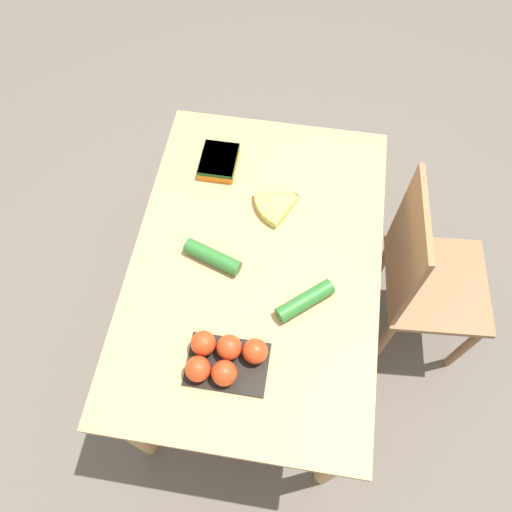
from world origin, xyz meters
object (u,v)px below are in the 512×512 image
object	(u,v)px
banana_bunch	(278,204)
tomato_pack	(223,358)
carrot_bag	(219,161)
cucumber_far	(212,257)
chair	(422,278)
cucumber_near	(305,301)

from	to	relation	value
banana_bunch	tomato_pack	size ratio (longest dim) A/B	0.65
carrot_bag	cucumber_far	bearing A→B (deg)	7.98
tomato_pack	carrot_bag	bearing A→B (deg)	-168.02
carrot_bag	banana_bunch	bearing A→B (deg)	58.35
chair	cucumber_far	world-z (taller)	chair
chair	banana_bunch	world-z (taller)	chair
chair	carrot_bag	size ratio (longest dim) A/B	5.85
banana_bunch	carrot_bag	bearing A→B (deg)	-121.65
chair	banana_bunch	xyz separation A→B (m)	(-0.07, -0.59, 0.28)
cucumber_near	cucumber_far	world-z (taller)	same
banana_bunch	cucumber_near	xyz separation A→B (m)	(0.36, 0.14, 0.01)
tomato_pack	cucumber_far	bearing A→B (deg)	-163.42
carrot_bag	cucumber_far	distance (m)	0.41
banana_bunch	tomato_pack	world-z (taller)	tomato_pack
chair	tomato_pack	distance (m)	0.91
carrot_bag	tomato_pack	bearing A→B (deg)	11.98
chair	carrot_bag	distance (m)	0.91
banana_bunch	cucumber_near	size ratio (longest dim) A/B	0.86
chair	cucumber_near	world-z (taller)	chair
chair	carrot_bag	bearing A→B (deg)	70.92
tomato_pack	cucumber_near	distance (m)	0.32
tomato_pack	cucumber_near	world-z (taller)	tomato_pack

